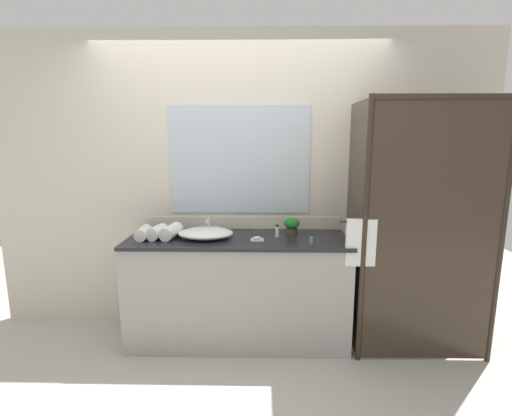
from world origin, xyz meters
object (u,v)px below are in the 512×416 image
faucet (209,228)px  soap_dish (257,239)px  rolled_towel_near_edge (143,233)px  amenity_bottle_shampoo (277,231)px  amenity_bottle_body_wash (311,240)px  rolled_towel_far_edge (171,231)px  potted_plant (292,225)px  rolled_towel_middle (157,232)px  sink_basin (206,233)px

faucet → soap_dish: (0.42, -0.24, -0.03)m
faucet → rolled_towel_near_edge: bearing=-158.6°
amenity_bottle_shampoo → amenity_bottle_body_wash: 0.35m
soap_dish → rolled_towel_far_edge: bearing=174.3°
potted_plant → rolled_towel_middle: potted_plant is taller
rolled_towel_near_edge → rolled_towel_far_edge: bearing=6.9°
rolled_towel_middle → soap_dish: bearing=-3.8°
amenity_bottle_shampoo → rolled_towel_middle: (-0.97, -0.06, 0.00)m
amenity_bottle_shampoo → rolled_towel_far_edge: bearing=-176.8°
soap_dish → amenity_bottle_body_wash: amenity_bottle_body_wash is taller
faucet → rolled_towel_far_edge: faucet is taller
soap_dish → amenity_bottle_shampoo: bearing=36.0°
soap_dish → rolled_towel_far_edge: (-0.70, 0.07, 0.04)m
sink_basin → amenity_bottle_body_wash: size_ratio=5.03×
soap_dish → amenity_bottle_shampoo: size_ratio=0.97×
faucet → rolled_towel_far_edge: 0.33m
sink_basin → rolled_towel_near_edge: 0.50m
soap_dish → rolled_towel_middle: size_ratio=0.49×
potted_plant → rolled_towel_far_edge: potted_plant is taller
potted_plant → rolled_towel_far_edge: (-0.99, -0.14, -0.03)m
rolled_towel_far_edge → soap_dish: bearing=-5.7°
rolled_towel_near_edge → rolled_towel_middle: 0.11m
soap_dish → amenity_bottle_shampoo: amenity_bottle_shampoo is taller
faucet → rolled_towel_far_edge: (-0.28, -0.17, 0.01)m
faucet → soap_dish: size_ratio=1.70×
potted_plant → rolled_towel_near_edge: bearing=-172.4°
potted_plant → amenity_bottle_shampoo: size_ratio=1.37×
rolled_towel_far_edge → rolled_towel_middle: bearing=-171.7°
faucet → rolled_towel_middle: size_ratio=0.83×
sink_basin → potted_plant: (0.71, 0.13, 0.04)m
potted_plant → amenity_bottle_body_wash: 0.35m
rolled_towel_near_edge → potted_plant: bearing=7.6°
sink_basin → potted_plant: potted_plant is taller
amenity_bottle_shampoo → rolled_towel_middle: size_ratio=0.51×
amenity_bottle_body_wash → rolled_towel_middle: 1.24m
faucet → potted_plant: size_ratio=1.20×
potted_plant → sink_basin: bearing=-169.6°
sink_basin → faucet: faucet is taller
amenity_bottle_body_wash → rolled_towel_far_edge: bearing=170.2°
sink_basin → faucet: (0.00, 0.16, 0.01)m
amenity_bottle_shampoo → rolled_towel_near_edge: size_ratio=0.47×
sink_basin → potted_plant: bearing=10.4°
soap_dish → rolled_towel_far_edge: 0.71m
soap_dish → amenity_bottle_body_wash: (0.41, -0.12, 0.03)m
sink_basin → faucet: 0.16m
amenity_bottle_shampoo → faucet: bearing=168.3°
soap_dish → potted_plant: bearing=35.4°
rolled_towel_middle → rolled_towel_far_edge: (0.11, 0.02, 0.00)m
faucet → amenity_bottle_body_wash: faucet is taller
potted_plant → soap_dish: potted_plant is taller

